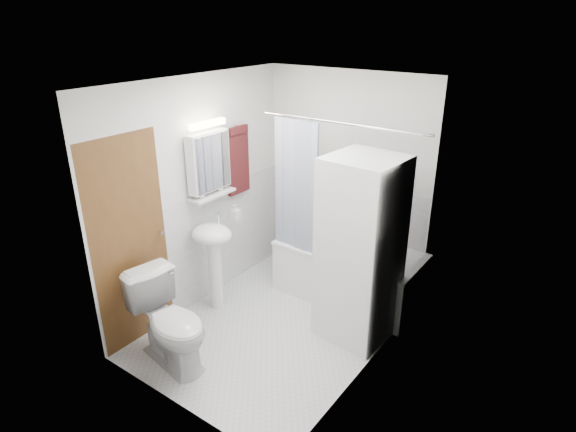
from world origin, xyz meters
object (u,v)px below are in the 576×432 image
Objects in this scene: sink at (213,247)px; toilet at (171,323)px; washer_dryer at (360,250)px; bathtub at (348,270)px.

toilet is (0.30, -0.87, -0.29)m from sink.
sink is 1.52m from washer_dryer.
washer_dryer is 1.82m from toilet.
washer_dryer reaches higher than sink.
washer_dryer is 2.15× the size of toilet.
toilet is at bearing -125.64° from washer_dryer.
sink is at bearing 29.04° from toilet.
toilet is at bearing -111.90° from bathtub.
washer_dryer reaches higher than toilet.
washer_dryer is at bearing 18.27° from sink.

